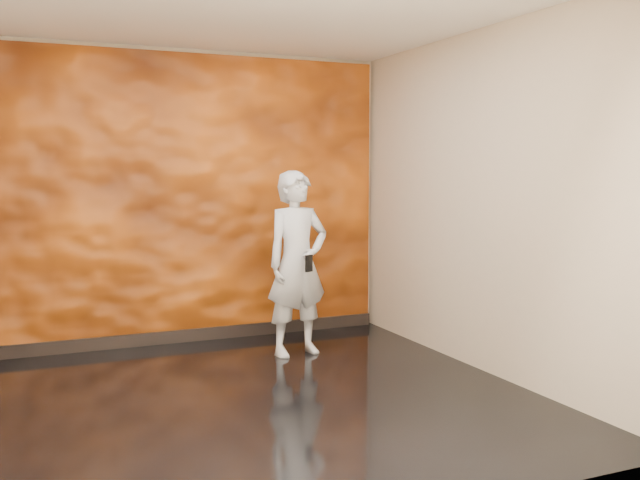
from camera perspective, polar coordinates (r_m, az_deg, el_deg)
The scene contains 5 objects.
room at distance 5.05m, azimuth -5.72°, elevation 2.70°, with size 4.02×4.02×2.81m.
feature_wall at distance 6.94m, azimuth -10.66°, elevation 3.24°, with size 3.90×0.06×2.75m, color #D35D10.
baseboard at distance 7.08m, azimuth -10.39°, elevation -7.51°, with size 3.90×0.04×0.12m, color black.
man at distance 6.37m, azimuth -1.83°, elevation -1.87°, with size 0.60×0.40×1.65m, color #A3A8B2.
phone at distance 6.16m, azimuth -0.89°, elevation -1.88°, with size 0.08×0.02×0.15m, color black.
Camera 1 is at (-1.54, -4.81, 1.65)m, focal length 40.00 mm.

